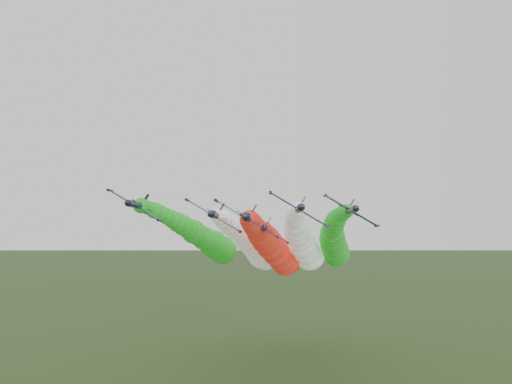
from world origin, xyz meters
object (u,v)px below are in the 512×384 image
(jet_outer_right, at_px, (334,243))
(jet_inner_left, at_px, (255,248))
(jet_inner_right, at_px, (304,245))
(jet_lead, at_px, (275,250))
(jet_trail, at_px, (282,252))
(jet_outer_left, at_px, (208,241))

(jet_outer_right, bearing_deg, jet_inner_left, -170.63)
(jet_inner_right, bearing_deg, jet_lead, -137.67)
(jet_inner_right, height_order, jet_trail, jet_inner_right)
(jet_inner_left, height_order, jet_outer_left, jet_outer_left)
(jet_lead, bearing_deg, jet_outer_right, 42.45)
(jet_outer_left, height_order, jet_outer_right, jet_outer_left)
(jet_inner_left, height_order, jet_outer_right, jet_outer_right)
(jet_trail, bearing_deg, jet_inner_right, -69.99)
(jet_inner_left, bearing_deg, jet_outer_right, 9.37)
(jet_trail, bearing_deg, jet_lead, -96.18)
(jet_lead, distance_m, jet_outer_left, 27.52)
(jet_outer_left, relative_size, jet_outer_right, 1.00)
(jet_lead, xyz_separation_m, jet_inner_right, (8.53, 7.78, 1.22))
(jet_inner_left, height_order, jet_trail, jet_inner_left)
(jet_lead, xyz_separation_m, jet_outer_left, (-20.53, 18.19, 2.18))
(jet_lead, relative_size, jet_inner_left, 1.00)
(jet_inner_right, relative_size, jet_outer_right, 1.00)
(jet_outer_left, bearing_deg, jet_inner_left, -19.87)
(jet_lead, bearing_deg, jet_inner_left, 114.07)
(jet_inner_left, xyz_separation_m, jet_outer_right, (24.13, 3.98, 1.21))
(jet_outer_left, bearing_deg, jet_inner_right, -19.71)
(jet_lead, height_order, jet_inner_left, jet_inner_left)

